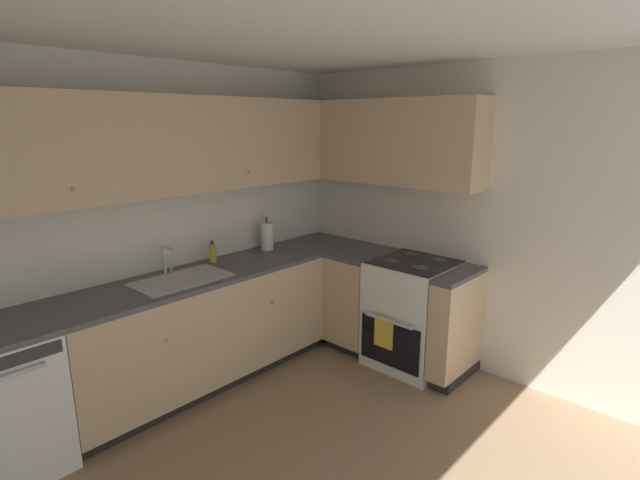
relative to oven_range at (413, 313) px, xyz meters
The scene contains 14 objects.
wall_back 2.39m from the oven_range, 143.30° to the left, with size 4.30×0.05×2.44m, color silver.
wall_right 0.92m from the oven_range, 52.62° to the right, with size 0.05×3.56×2.44m, color silver.
ceiling 2.74m from the oven_range, 167.55° to the right, with size 4.30×3.56×0.05m, color white.
lower_cabinets_back 1.72m from the oven_range, 143.03° to the left, with size 2.11×0.62×0.85m.
countertop_back 1.77m from the oven_range, 143.16° to the left, with size 3.31×0.60×0.04m, color #4C4C51.
lower_cabinets_right 0.25m from the oven_range, 93.57° to the left, with size 0.62×1.22×0.85m.
countertop_right 0.49m from the oven_range, 94.22° to the left, with size 0.60×1.22×0.03m.
oven_range is the anchor object (origin of this frame).
upper_cabinets_back 2.37m from the oven_range, 142.68° to the left, with size 2.99×0.34×0.69m.
upper_cabinets_right 1.46m from the oven_range, 74.68° to the left, with size 0.32×1.77×0.69m.
sink 1.87m from the oven_range, 146.75° to the left, with size 0.67×0.40×0.10m.
faucet 2.02m from the oven_range, 141.52° to the left, with size 0.07×0.16×0.22m.
soap_bottle 1.72m from the oven_range, 132.48° to the left, with size 0.05×0.05×0.18m.
paper_towel_roll 1.42m from the oven_range, 114.47° to the left, with size 0.11×0.11×0.30m.
Camera 1 is at (-1.47, -1.58, 2.01)m, focal length 27.18 mm.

